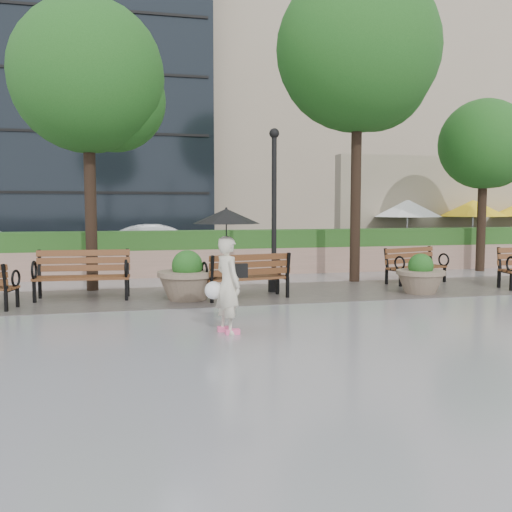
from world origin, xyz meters
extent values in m
plane|color=gray|center=(0.00, 0.00, 0.00)|extent=(100.00, 100.00, 0.00)
cube|color=#383330|center=(0.00, 3.00, 0.01)|extent=(28.00, 3.20, 0.01)
cube|color=tan|center=(0.00, 7.00, 0.40)|extent=(24.00, 0.80, 0.80)
cube|color=#204D19|center=(0.00, 7.00, 1.08)|extent=(24.00, 0.75, 0.55)
cube|color=tan|center=(9.50, 10.00, 2.00)|extent=(10.00, 0.60, 4.00)
cube|color=#204D19|center=(9.00, 7.80, 0.45)|extent=(8.00, 0.50, 0.90)
cube|color=black|center=(0.00, 11.00, 0.00)|extent=(40.00, 7.00, 0.00)
cube|color=black|center=(-9.00, 22.00, 12.50)|extent=(20.00, 10.00, 25.00)
cube|color=tan|center=(10.00, 23.00, 10.00)|extent=(18.00, 10.00, 20.00)
torus|color=black|center=(-5.53, 2.30, 0.61)|extent=(0.15, 0.36, 0.36)
cube|color=brown|center=(-4.28, 3.01, 0.50)|extent=(2.09, 0.77, 0.06)
cube|color=brown|center=(-4.25, 3.33, 0.85)|extent=(2.05, 0.29, 0.48)
cube|color=black|center=(-4.28, 3.04, 0.26)|extent=(2.10, 0.88, 0.52)
torus|color=black|center=(-5.26, 2.88, 0.71)|extent=(0.09, 0.42, 0.42)
torus|color=black|center=(-3.33, 2.73, 0.71)|extent=(0.09, 0.42, 0.42)
cube|color=brown|center=(-0.71, 2.36, 0.47)|extent=(1.99, 0.90, 0.05)
cube|color=brown|center=(-0.66, 2.07, 0.80)|extent=(1.91, 0.46, 0.45)
cube|color=black|center=(-0.71, 2.33, 0.25)|extent=(2.01, 1.00, 0.49)
torus|color=black|center=(0.15, 2.71, 0.66)|extent=(0.12, 0.40, 0.39)
torus|color=black|center=(-1.64, 2.40, 0.66)|extent=(0.12, 0.40, 0.39)
cube|color=brown|center=(4.32, 3.73, 0.44)|extent=(1.87, 1.07, 0.05)
cube|color=brown|center=(4.23, 3.99, 0.75)|extent=(1.74, 0.68, 0.42)
cube|color=black|center=(4.31, 3.76, 0.23)|extent=(1.90, 1.17, 0.46)
torus|color=black|center=(3.57, 3.29, 0.62)|extent=(0.16, 0.36, 0.37)
torus|color=black|center=(5.17, 3.83, 0.62)|extent=(0.16, 0.36, 0.37)
torus|color=black|center=(5.88, 1.98, 0.67)|extent=(0.09, 0.40, 0.40)
cylinder|color=#7F6B56|center=(-2.01, 2.47, 0.59)|extent=(1.33, 1.33, 0.11)
sphere|color=#144112|center=(-2.01, 2.47, 0.77)|extent=(0.69, 0.69, 0.69)
cylinder|color=#7F6B56|center=(3.51, 2.12, 0.51)|extent=(1.15, 1.15, 0.09)
sphere|color=#144112|center=(3.51, 2.12, 0.67)|extent=(0.59, 0.59, 0.59)
cylinder|color=black|center=(0.17, 3.17, 1.88)|extent=(0.12, 0.12, 3.75)
cylinder|color=black|center=(0.17, 3.17, 0.15)|extent=(0.28, 0.28, 0.30)
sphere|color=black|center=(0.17, 3.17, 3.80)|extent=(0.24, 0.24, 0.24)
cylinder|color=black|center=(-4.12, 4.44, 2.42)|extent=(0.28, 0.28, 4.84)
sphere|color=#144112|center=(-4.12, 4.44, 5.18)|extent=(3.66, 3.66, 3.66)
sphere|color=#144112|center=(-3.52, 4.74, 4.70)|extent=(2.56, 2.56, 2.56)
cylinder|color=black|center=(2.85, 4.51, 2.92)|extent=(0.28, 0.28, 5.84)
sphere|color=#144112|center=(2.85, 4.51, 6.26)|extent=(4.37, 4.37, 4.37)
sphere|color=#144112|center=(3.45, 4.81, 5.67)|extent=(3.06, 3.06, 3.06)
cylinder|color=black|center=(7.84, 6.01, 1.89)|extent=(0.28, 0.28, 3.77)
sphere|color=#144112|center=(7.84, 6.01, 4.04)|extent=(2.83, 2.83, 2.83)
sphere|color=#144112|center=(8.44, 6.31, 3.66)|extent=(1.98, 1.98, 1.98)
cylinder|color=black|center=(6.75, 8.81, 0.05)|extent=(0.40, 0.40, 0.10)
cylinder|color=#99999E|center=(6.75, 8.81, 1.10)|extent=(0.06, 0.06, 2.20)
cone|color=white|center=(6.75, 8.81, 2.00)|extent=(2.50, 2.50, 0.60)
cylinder|color=black|center=(9.51, 8.92, 0.05)|extent=(0.40, 0.40, 0.10)
cylinder|color=#99999E|center=(9.51, 8.92, 1.10)|extent=(0.06, 0.06, 2.20)
cone|color=yellow|center=(9.51, 8.92, 2.00)|extent=(2.50, 2.50, 0.60)
imported|color=white|center=(-1.97, 10.30, 0.72)|extent=(4.41, 1.67, 1.44)
imported|color=beige|center=(-1.74, -0.98, 0.85)|extent=(0.61, 0.72, 1.70)
cube|color=#F2598C|center=(-1.78, -0.86, 0.04)|extent=(0.18, 0.26, 0.09)
cube|color=#F2598C|center=(-1.70, -1.11, 0.04)|extent=(0.18, 0.26, 0.09)
cube|color=black|center=(-1.55, -0.86, 1.01)|extent=(0.21, 0.34, 0.23)
sphere|color=white|center=(-1.96, -0.82, 0.69)|extent=(0.30, 0.30, 0.30)
cylinder|color=black|center=(-1.76, -0.93, 1.49)|extent=(0.02, 0.02, 0.90)
cone|color=black|center=(-1.76, -0.93, 1.91)|extent=(1.11, 1.11, 0.23)
camera|label=1|loc=(-3.46, -10.07, 2.08)|focal=40.00mm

